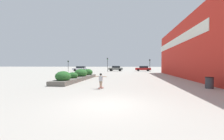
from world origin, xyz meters
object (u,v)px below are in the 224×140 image
object	(u,v)px
car_rightmost	(180,69)
car_leftmost	(116,68)
skateboarder	(101,79)
traffic_light_right	(150,63)
traffic_light_far_left	(68,64)
trash_bin	(209,83)
skateboard	(101,88)
car_center_left	(80,69)
car_center_right	(143,68)
traffic_light_left	(108,62)

from	to	relation	value
car_rightmost	car_leftmost	bearing A→B (deg)	-87.72
skateboarder	car_rightmost	bearing A→B (deg)	87.58
skateboarder	traffic_light_right	size ratio (longest dim) A/B	0.33
car_leftmost	traffic_light_far_left	size ratio (longest dim) A/B	1.39
trash_bin	traffic_light_far_left	distance (m)	37.40
trash_bin	car_rightmost	world-z (taller)	car_rightmost
skateboard	traffic_light_far_left	world-z (taller)	traffic_light_far_left
car_leftmost	car_center_left	size ratio (longest dim) A/B	0.95
traffic_light_right	car_center_left	bearing A→B (deg)	169.58
car_center_right	traffic_light_far_left	xyz separation A→B (m)	(-21.64, -5.50, 1.34)
car_center_right	traffic_light_far_left	bearing A→B (deg)	104.25
car_leftmost	traffic_light_right	size ratio (longest dim) A/B	1.29
car_center_left	car_rightmost	size ratio (longest dim) A/B	1.14
skateboard	skateboarder	world-z (taller)	skateboarder
trash_bin	traffic_light_left	distance (m)	31.04
trash_bin	traffic_light_far_left	world-z (taller)	traffic_light_far_left
skateboard	car_center_left	xyz separation A→B (m)	(-13.28, 32.67, 0.71)
car_leftmost	car_center_left	world-z (taller)	car_leftmost
car_rightmost	traffic_light_right	size ratio (longest dim) A/B	1.19
car_center_left	traffic_light_left	xyz separation A→B (m)	(8.96, -3.20, 1.80)
car_center_right	skateboard	bearing A→B (deg)	170.62
traffic_light_left	traffic_light_right	world-z (taller)	traffic_light_left
skateboard	traffic_light_right	size ratio (longest dim) A/B	0.19
traffic_light_right	trash_bin	bearing A→B (deg)	-86.99
traffic_light_left	skateboarder	bearing A→B (deg)	-81.65
skateboarder	traffic_light_far_left	size ratio (longest dim) A/B	0.36
trash_bin	traffic_light_right	distance (m)	27.74
car_rightmost	skateboard	bearing A→B (deg)	-25.45
car_center_left	traffic_light_left	distance (m)	9.68
car_center_right	car_rightmost	size ratio (longest dim) A/B	1.16
car_center_right	traffic_light_far_left	world-z (taller)	traffic_light_far_left
trash_bin	car_leftmost	size ratio (longest dim) A/B	0.21
car_center_left	car_rightmost	xyz separation A→B (m)	(29.89, 2.23, -0.01)
car_center_left	traffic_light_far_left	xyz separation A→B (m)	(-2.56, -3.07, 1.37)
trash_bin	car_rightmost	bearing A→B (deg)	76.48
traffic_light_left	traffic_light_far_left	world-z (taller)	traffic_light_left
car_center_right	traffic_light_far_left	size ratio (longest dim) A/B	1.48
skateboard	traffic_light_left	size ratio (longest dim) A/B	0.17
car_rightmost	traffic_light_right	xyz separation A→B (m)	(-9.53, -5.97, 1.54)
skateboarder	traffic_light_left	size ratio (longest dim) A/B	0.30
car_center_right	car_center_left	bearing A→B (deg)	97.24
car_center_left	car_center_right	distance (m)	19.23
skateboard	trash_bin	bearing A→B (deg)	31.63
car_leftmost	car_rightmost	world-z (taller)	car_leftmost
skateboard	car_leftmost	world-z (taller)	car_leftmost
car_center_left	car_rightmost	world-z (taller)	car_center_left
skateboarder	traffic_light_right	bearing A→B (deg)	99.29
skateboarder	trash_bin	distance (m)	8.63
skateboard	car_rightmost	world-z (taller)	car_rightmost
car_rightmost	traffic_light_right	world-z (taller)	traffic_light_right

